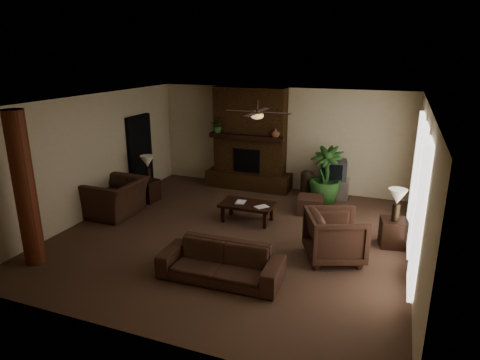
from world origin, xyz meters
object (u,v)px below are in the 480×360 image
at_px(armchair_right, 335,234).
at_px(ottoman, 310,205).
at_px(coffee_table, 247,206).
at_px(side_table_left, 147,191).
at_px(log_column, 25,190).
at_px(sofa, 221,257).
at_px(lamp_right, 397,199).
at_px(floor_vase, 307,182).
at_px(floor_plant, 325,187).
at_px(armchair_left, 115,192).
at_px(side_table_right, 393,233).
at_px(tv_stand, 332,188).
at_px(lamp_left, 147,163).

height_order(armchair_right, ottoman, armchair_right).
distance_m(coffee_table, side_table_left, 2.91).
height_order(log_column, coffee_table, log_column).
relative_size(sofa, lamp_right, 3.20).
height_order(floor_vase, lamp_right, lamp_right).
xyz_separation_m(log_column, floor_plant, (4.38, 5.09, -0.99)).
bearing_deg(sofa, armchair_left, 151.06).
bearing_deg(side_table_left, armchair_left, -98.35).
bearing_deg(floor_vase, armchair_right, -69.21).
bearing_deg(side_table_right, floor_vase, 135.20).
distance_m(armchair_right, tv_stand, 3.53).
distance_m(armchair_left, side_table_right, 6.21).
distance_m(armchair_left, lamp_left, 1.22).
relative_size(log_column, sofa, 1.35).
distance_m(log_column, coffee_table, 4.49).
relative_size(sofa, ottoman, 3.47).
relative_size(coffee_table, side_table_right, 2.18).
xyz_separation_m(log_column, tv_stand, (4.50, 5.55, -1.15)).
bearing_deg(armchair_right, lamp_left, 49.63).
xyz_separation_m(armchair_right, tv_stand, (-0.60, 3.47, -0.26)).
bearing_deg(ottoman, lamp_left, -171.08).
xyz_separation_m(armchair_right, floor_vase, (-1.21, 3.20, -0.08)).
height_order(armchair_left, side_table_right, armchair_left).
xyz_separation_m(coffee_table, side_table_left, (-2.89, 0.36, -0.10)).
height_order(side_table_left, side_table_right, same).
bearing_deg(tv_stand, lamp_right, -61.81).
height_order(coffee_table, side_table_right, side_table_right).
distance_m(armchair_right, ottoman, 2.37).
distance_m(armchair_left, floor_vase, 4.84).
distance_m(log_column, floor_vase, 6.62).
bearing_deg(side_table_left, log_column, -91.35).
bearing_deg(lamp_left, floor_plant, 19.09).
distance_m(coffee_table, floor_vase, 2.26).
relative_size(log_column, side_table_left, 5.09).
xyz_separation_m(sofa, armchair_right, (1.69, 1.39, 0.10)).
relative_size(ottoman, lamp_left, 0.92).
bearing_deg(tv_stand, armchair_right, -84.39).
height_order(side_table_right, lamp_right, lamp_right).
xyz_separation_m(coffee_table, lamp_right, (3.13, -0.19, 0.63)).
bearing_deg(log_column, coffee_table, 47.25).
height_order(armchair_left, lamp_right, lamp_right).
bearing_deg(coffee_table, side_table_left, 172.88).
bearing_deg(lamp_left, ottoman, 8.92).
relative_size(log_column, side_table_right, 5.09).
height_order(sofa, lamp_left, lamp_left).
distance_m(floor_vase, lamp_right, 3.21).
bearing_deg(armchair_right, ottoman, -0.82).
bearing_deg(log_column, side_table_right, 26.77).
distance_m(floor_plant, side_table_left, 4.56).
bearing_deg(side_table_left, side_table_right, -4.71).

